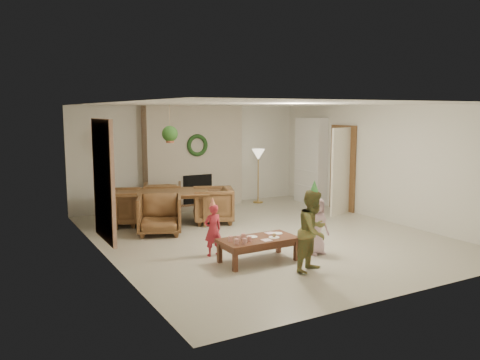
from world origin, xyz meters
TOP-DOWN VIEW (x-y plane):
  - floor at (0.00, 0.00)m, footprint 7.00×7.00m
  - ceiling at (0.00, 0.00)m, footprint 7.00×7.00m
  - wall_back at (0.00, 3.50)m, footprint 7.00×0.00m
  - wall_front at (0.00, -3.50)m, footprint 7.00×0.00m
  - wall_left at (-3.00, 0.00)m, footprint 0.00×7.00m
  - wall_right at (3.00, 0.00)m, footprint 0.00×7.00m
  - fireplace_mass at (0.00, 3.30)m, footprint 2.50×0.40m
  - fireplace_hearth at (0.00, 2.95)m, footprint 1.60×0.30m
  - fireplace_firebox at (0.00, 3.12)m, footprint 0.75×0.12m
  - fireplace_wreath at (0.00, 3.07)m, footprint 0.54×0.10m
  - floor_lamp_base at (1.68, 3.00)m, footprint 0.26×0.26m
  - floor_lamp_post at (1.68, 3.00)m, footprint 0.03×0.03m
  - floor_lamp_shade at (1.68, 3.00)m, footprint 0.34×0.34m
  - bookshelf_carcass at (2.84, 2.30)m, footprint 0.30×1.00m
  - bookshelf_shelf_a at (2.82, 2.30)m, footprint 0.30×0.92m
  - bookshelf_shelf_b at (2.82, 2.30)m, footprint 0.30×0.92m
  - bookshelf_shelf_c at (2.82, 2.30)m, footprint 0.30×0.92m
  - bookshelf_shelf_d at (2.82, 2.30)m, footprint 0.30×0.92m
  - books_row_lower at (2.80, 2.15)m, footprint 0.20×0.40m
  - books_row_mid at (2.80, 2.35)m, footprint 0.20×0.44m
  - books_row_upper at (2.80, 2.20)m, footprint 0.20×0.36m
  - door_frame at (2.96, 1.20)m, footprint 0.05×0.86m
  - door_leaf at (2.58, 0.82)m, footprint 0.77×0.32m
  - curtain_panel at (-2.96, 0.20)m, footprint 0.06×1.20m
  - dining_table at (-1.37, 1.88)m, footprint 2.25×1.77m
  - dining_chair_near at (-1.70, 1.07)m, footprint 1.08×1.09m
  - dining_chair_far at (-1.04, 2.68)m, footprint 1.08×1.09m
  - dining_chair_left at (-2.18, 2.21)m, footprint 1.09×1.08m
  - dining_chair_right at (-0.37, 1.47)m, footprint 1.09×1.08m
  - hanging_plant_cord at (-1.30, 1.50)m, footprint 0.01×0.01m
  - hanging_plant_pot at (-1.30, 1.50)m, footprint 0.16×0.16m
  - hanging_plant_foliage at (-1.30, 1.50)m, footprint 0.32×0.32m
  - coffee_table_top at (-0.94, -1.35)m, footprint 1.24×0.63m
  - coffee_table_apron at (-0.94, -1.35)m, footprint 1.15×0.54m
  - coffee_leg_fl at (-1.50, -1.61)m, footprint 0.07×0.07m
  - coffee_leg_fr at (-0.38, -1.59)m, footprint 0.07×0.07m
  - coffee_leg_bl at (-1.50, -1.10)m, footprint 0.07×0.07m
  - coffee_leg_br at (-0.38, -1.09)m, footprint 0.07×0.07m
  - cup_a at (-1.41, -1.50)m, footprint 0.07×0.07m
  - cup_b at (-1.41, -1.31)m, footprint 0.07×0.07m
  - cup_c at (-1.30, -1.54)m, footprint 0.07×0.07m
  - cup_d at (-1.30, -1.35)m, footprint 0.07×0.07m
  - cup_e at (-1.16, -1.46)m, footprint 0.07×0.07m
  - cup_f at (-1.17, -1.27)m, footprint 0.07×0.07m
  - plate_a at (-0.99, -1.23)m, footprint 0.17×0.17m
  - plate_b at (-0.70, -1.44)m, footprint 0.17×0.17m
  - plate_c at (-0.51, -1.25)m, footprint 0.17×0.17m
  - food_scoop at (-0.70, -1.44)m, footprint 0.07×0.07m
  - napkin_left at (-0.89, -1.52)m, footprint 0.14×0.14m
  - napkin_right at (-0.61, -1.17)m, footprint 0.14×0.14m
  - child_red at (-1.43, -0.71)m, footprint 0.33×0.22m
  - party_hat_red at (-1.43, -0.71)m, footprint 0.15×0.15m
  - child_plaid at (-0.46, -2.13)m, footprint 0.73×0.66m
  - party_hat_plaid at (-0.46, -2.13)m, footprint 0.15×0.15m
  - child_pink at (0.13, -1.45)m, footprint 0.48×0.32m
  - party_hat_pink at (0.13, -1.45)m, footprint 0.14×0.14m

SIDE VIEW (x-z plane):
  - floor at x=0.00m, z-range 0.00..0.00m
  - floor_lamp_base at x=1.68m, z-range 0.00..0.03m
  - fireplace_hearth at x=0.00m, z-range 0.00..0.12m
  - coffee_leg_fl at x=-1.50m, z-range 0.00..0.32m
  - coffee_leg_fr at x=-0.38m, z-range 0.00..0.32m
  - coffee_leg_bl at x=-1.50m, z-range 0.00..0.32m
  - coffee_leg_br at x=-0.38m, z-range 0.00..0.32m
  - coffee_table_apron at x=-0.94m, z-range 0.25..0.32m
  - dining_table at x=-1.37m, z-range 0.00..0.69m
  - coffee_table_top at x=-0.94m, z-range 0.32..0.38m
  - napkin_left at x=-0.89m, z-range 0.38..0.39m
  - napkin_right at x=-0.61m, z-range 0.38..0.39m
  - plate_a at x=-0.99m, z-range 0.38..0.39m
  - plate_b at x=-0.70m, z-range 0.38..0.39m
  - plate_c at x=-0.51m, z-range 0.38..0.39m
  - dining_chair_near at x=-1.70m, z-range 0.00..0.77m
  - dining_chair_far at x=-1.04m, z-range 0.00..0.77m
  - dining_chair_left at x=-2.18m, z-range 0.00..0.77m
  - dining_chair_right at x=-0.37m, z-range 0.00..0.77m
  - food_scoop at x=-0.70m, z-range 0.39..0.45m
  - cup_a at x=-1.41m, z-range 0.38..0.47m
  - cup_b at x=-1.41m, z-range 0.38..0.47m
  - cup_c at x=-1.30m, z-range 0.38..0.47m
  - cup_d at x=-1.30m, z-range 0.38..0.47m
  - cup_e at x=-1.16m, z-range 0.38..0.47m
  - cup_f at x=-1.17m, z-range 0.38..0.47m
  - child_red at x=-1.43m, z-range 0.00..0.86m
  - fireplace_firebox at x=0.00m, z-range 0.07..0.82m
  - bookshelf_shelf_a at x=2.82m, z-range 0.43..0.47m
  - child_pink at x=0.13m, z-range 0.00..0.96m
  - books_row_lower at x=2.80m, z-range 0.47..0.71m
  - child_plaid at x=-0.46m, z-range 0.00..1.23m
  - floor_lamp_post at x=1.68m, z-range 0.02..1.28m
  - bookshelf_shelf_b at x=2.82m, z-range 0.83..0.86m
  - party_hat_red at x=-1.43m, z-range 0.82..0.98m
  - books_row_mid at x=2.80m, z-range 0.87..1.11m
  - party_hat_pink at x=0.13m, z-range 0.91..1.08m
  - door_leaf at x=2.58m, z-range 0.00..2.00m
  - door_frame at x=2.96m, z-range 0.00..2.04m
  - bookshelf_carcass at x=2.84m, z-range 0.00..2.20m
  - wall_back at x=0.00m, z-range -2.25..4.75m
  - wall_front at x=0.00m, z-range -2.25..4.75m
  - wall_left at x=-3.00m, z-range -2.25..4.75m
  - wall_right at x=3.00m, z-range -2.25..4.75m
  - fireplace_mass at x=0.00m, z-range 0.00..2.50m
  - bookshelf_shelf_c at x=2.82m, z-range 1.24..1.26m
  - curtain_panel at x=-2.96m, z-range 0.25..2.25m
  - floor_lamp_shade at x=1.68m, z-range 1.12..1.40m
  - party_hat_plaid at x=-0.46m, z-range 1.17..1.37m
  - books_row_upper at x=2.80m, z-range 1.27..1.49m
  - fireplace_wreath at x=0.00m, z-range 1.28..1.82m
  - bookshelf_shelf_d at x=2.82m, z-range 1.64..1.66m
  - hanging_plant_pot at x=-1.30m, z-range 1.74..1.86m
  - hanging_plant_foliage at x=-1.30m, z-range 1.76..2.08m
  - hanging_plant_cord at x=-1.30m, z-range 1.80..2.50m
  - ceiling at x=0.00m, z-range 2.50..2.50m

